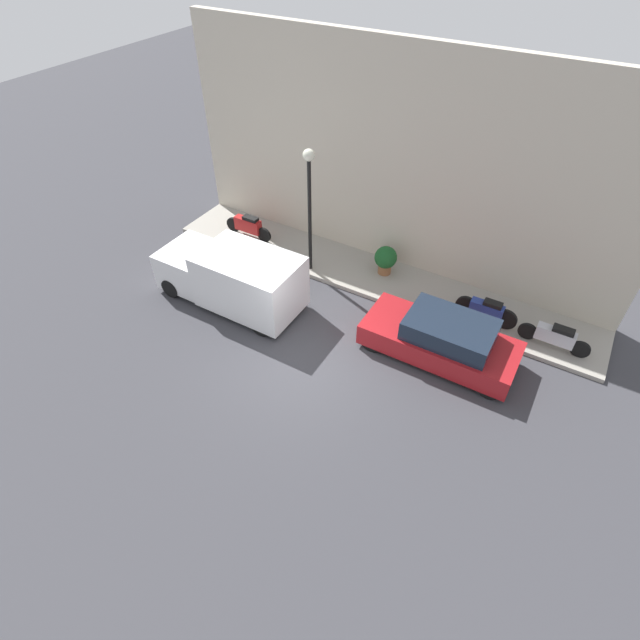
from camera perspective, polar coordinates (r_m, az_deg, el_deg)
ground_plane at (r=14.14m, az=-2.22°, el=-4.74°), size 60.00×60.00×0.00m
sidewalk at (r=17.09m, az=5.94°, el=5.08°), size 2.20×14.98×0.14m
building_facade at (r=16.31m, az=8.85°, el=17.16°), size 0.30×14.98×7.09m
parked_car at (r=14.24m, az=13.77°, el=-2.14°), size 1.76×4.29×1.37m
delivery_van at (r=15.73m, az=-10.08°, el=4.93°), size 1.93×4.70×1.90m
scooter_silver at (r=15.53m, az=25.32°, el=-1.70°), size 0.30×1.98×0.78m
motorcycle_blue at (r=15.65m, az=18.52°, el=1.09°), size 0.30×1.86×0.79m
motorcycle_red at (r=18.82m, az=-8.19°, el=10.62°), size 0.30×1.96×0.86m
streetlamp at (r=15.69m, az=-1.23°, el=14.57°), size 0.36×0.36×4.22m
potted_plant at (r=16.83m, az=7.51°, el=6.95°), size 0.75×0.75×1.00m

